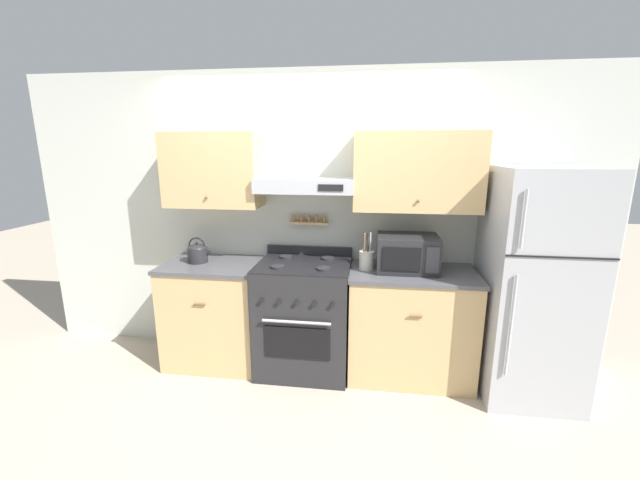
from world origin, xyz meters
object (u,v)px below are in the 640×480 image
object	(u,v)px
tea_kettle	(198,252)
stove_range	(304,316)
refrigerator	(533,284)
utensil_crock	(367,259)
microwave	(407,253)

from	to	relation	value
tea_kettle	stove_range	bearing A→B (deg)	-1.99
stove_range	refrigerator	xyz separation A→B (m)	(1.79, -0.06, 0.40)
refrigerator	utensil_crock	world-z (taller)	refrigerator
stove_range	tea_kettle	xyz separation A→B (m)	(-0.94, 0.03, 0.53)
refrigerator	tea_kettle	distance (m)	2.74
tea_kettle	refrigerator	bearing A→B (deg)	-2.02
utensil_crock	microwave	bearing A→B (deg)	3.13
stove_range	refrigerator	world-z (taller)	refrigerator
stove_range	microwave	distance (m)	1.03
utensil_crock	refrigerator	bearing A→B (deg)	-4.35
tea_kettle	utensil_crock	bearing A→B (deg)	0.00
tea_kettle	utensil_crock	distance (m)	1.47
refrigerator	tea_kettle	bearing A→B (deg)	177.98
stove_range	refrigerator	size ratio (longest dim) A/B	0.58
microwave	utensil_crock	bearing A→B (deg)	-176.87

